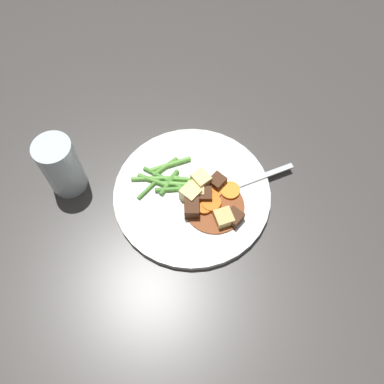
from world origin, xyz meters
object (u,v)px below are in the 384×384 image
at_px(dinner_plate, 192,194).
at_px(potato_chunk_1, 202,181).
at_px(fork, 247,182).
at_px(meat_chunk_1, 204,195).
at_px(carrot_slice_3, 204,207).
at_px(carrot_slice_1, 211,203).
at_px(meat_chunk_3, 217,182).
at_px(carrot_slice_0, 214,191).
at_px(potato_chunk_3, 197,190).
at_px(water_glass, 61,166).
at_px(potato_chunk_2, 222,219).
at_px(meat_chunk_2, 192,208).
at_px(carrot_slice_2, 230,191).
at_px(potato_chunk_0, 190,194).
at_px(meat_chunk_0, 234,217).

distance_m(dinner_plate, potato_chunk_1, 0.03).
bearing_deg(fork, meat_chunk_1, -112.49).
xyz_separation_m(carrot_slice_3, meat_chunk_1, (-0.02, 0.02, 0.01)).
height_order(carrot_slice_1, meat_chunk_3, meat_chunk_3).
xyz_separation_m(carrot_slice_0, carrot_slice_3, (0.01, -0.04, 0.00)).
relative_size(dinner_plate, fork, 1.68).
height_order(potato_chunk_1, potato_chunk_3, potato_chunk_1).
bearing_deg(potato_chunk_3, dinner_plate, -144.98).
bearing_deg(meat_chunk_3, carrot_slice_1, -60.47).
distance_m(potato_chunk_1, potato_chunk_3, 0.02).
bearing_deg(carrot_slice_3, meat_chunk_1, 134.88).
height_order(carrot_slice_3, water_glass, water_glass).
bearing_deg(potato_chunk_2, meat_chunk_2, -155.45).
xyz_separation_m(carrot_slice_0, potato_chunk_3, (-0.02, -0.02, 0.01)).
height_order(carrot_slice_2, water_glass, water_glass).
bearing_deg(carrot_slice_2, potato_chunk_2, -60.00).
distance_m(potato_chunk_3, fork, 0.09).
bearing_deg(potato_chunk_0, carrot_slice_3, 4.50).
bearing_deg(potato_chunk_1, potato_chunk_0, -82.54).
bearing_deg(potato_chunk_2, fork, 104.08).
distance_m(carrot_slice_1, meat_chunk_3, 0.04).
height_order(potato_chunk_3, meat_chunk_3, potato_chunk_3).
bearing_deg(potato_chunk_0, potato_chunk_3, 86.36).
distance_m(dinner_plate, meat_chunk_0, 0.09).
bearing_deg(carrot_slice_2, carrot_slice_1, -98.43).
bearing_deg(carrot_slice_2, meat_chunk_0, -40.32).
height_order(carrot_slice_2, meat_chunk_0, meat_chunk_0).
height_order(carrot_slice_3, potato_chunk_2, potato_chunk_2).
xyz_separation_m(potato_chunk_2, meat_chunk_2, (-0.05, -0.02, 0.00)).
relative_size(potato_chunk_1, meat_chunk_1, 1.11).
bearing_deg(fork, potato_chunk_0, -116.96).
height_order(carrot_slice_2, meat_chunk_3, meat_chunk_3).
relative_size(meat_chunk_2, meat_chunk_3, 1.21).
xyz_separation_m(carrot_slice_0, meat_chunk_0, (0.06, -0.01, 0.01)).
bearing_deg(carrot_slice_0, potato_chunk_1, -167.35).
height_order(potato_chunk_3, meat_chunk_2, meat_chunk_2).
bearing_deg(meat_chunk_0, meat_chunk_2, -147.03).
distance_m(potato_chunk_0, potato_chunk_1, 0.03).
bearing_deg(carrot_slice_0, meat_chunk_0, -13.22).
relative_size(carrot_slice_3, potato_chunk_1, 0.93).
bearing_deg(water_glass, carrot_slice_0, 40.38).
relative_size(meat_chunk_3, water_glass, 0.22).
relative_size(potato_chunk_1, potato_chunk_2, 0.97).
height_order(potato_chunk_3, meat_chunk_0, potato_chunk_3).
bearing_deg(water_glass, meat_chunk_1, 37.32).
distance_m(carrot_slice_0, potato_chunk_2, 0.06).
xyz_separation_m(carrot_slice_2, fork, (0.01, 0.04, -0.00)).
distance_m(potato_chunk_3, meat_chunk_1, 0.02).
relative_size(carrot_slice_1, meat_chunk_3, 1.34).
xyz_separation_m(potato_chunk_1, meat_chunk_3, (0.02, 0.02, -0.00)).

